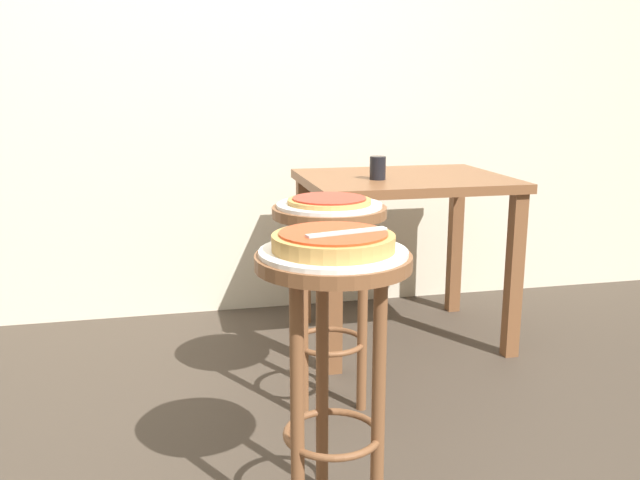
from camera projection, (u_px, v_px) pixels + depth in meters
ground_plane at (279, 478)px, 2.06m from camera, size 6.00×6.00×0.00m
back_wall at (219, 12)px, 3.29m from camera, size 6.00×0.10×3.00m
stool_foreground at (333, 327)px, 1.76m from camera, size 0.40×0.40×0.75m
serving_plate_foreground at (333, 252)px, 1.72m from camera, size 0.38×0.38×0.01m
pizza_foreground at (333, 241)px, 1.71m from camera, size 0.31×0.31×0.05m
stool_middle at (329, 260)px, 2.41m from camera, size 0.40×0.40×0.75m
serving_plate_middle at (329, 205)px, 2.36m from camera, size 0.37×0.37×0.01m
pizza_middle at (329, 201)px, 2.36m from camera, size 0.29×0.29×0.02m
dining_table at (403, 205)px, 3.05m from camera, size 0.89×0.72×0.76m
cup_near_edge at (378, 168)px, 2.91m from camera, size 0.07×0.07×0.10m
pizza_server_knife at (347, 232)px, 1.69m from camera, size 0.22×0.07×0.01m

